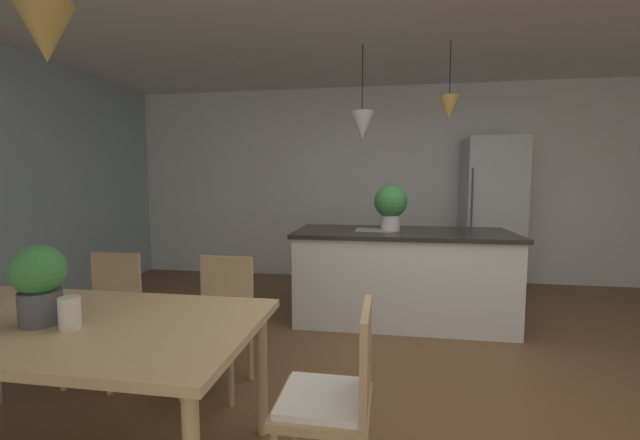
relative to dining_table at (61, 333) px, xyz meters
name	(u,v)px	position (x,y,z in m)	size (l,w,h in m)	color
ground_plane	(446,402)	(1.92, 0.91, -0.69)	(10.00, 8.40, 0.04)	brown
wall_back_kitchen	(414,184)	(1.92, 4.17, 0.68)	(10.00, 0.12, 2.70)	silver
dining_table	(61,333)	(0.00, 0.00, 0.00)	(1.88, 0.97, 0.74)	tan
chair_kitchen_end	(335,397)	(1.31, 0.00, -0.20)	(0.40, 0.40, 0.87)	tan
chair_far_left	(106,312)	(-0.42, 0.85, -0.20)	(0.40, 0.40, 0.87)	tan
chair_far_right	(219,318)	(0.42, 0.85, -0.20)	(0.41, 0.41, 0.87)	tan
kitchen_island	(401,274)	(1.69, 2.39, -0.21)	(2.10, 0.95, 0.91)	silver
refrigerator	(491,214)	(2.86, 3.77, 0.29)	(0.70, 0.67, 1.94)	#B2B5B7
pendant_over_table	(45,33)	(-0.06, 0.09, 1.40)	(0.26, 0.26, 0.76)	black
pendant_over_island_main	(362,126)	(1.28, 2.39, 1.26)	(0.25, 0.25, 0.90)	black
pendant_over_island_aux	(449,109)	(2.10, 2.39, 1.40)	(0.20, 0.20, 0.74)	black
potted_plant_on_island	(391,204)	(1.57, 2.39, 0.49)	(0.33, 0.33, 0.45)	beige
potted_plant_on_table	(39,281)	(-0.03, -0.06, 0.26)	(0.23, 0.23, 0.36)	#4C4C51
vase_on_dining_table	(70,313)	(0.14, -0.10, 0.14)	(0.09, 0.09, 0.14)	silver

